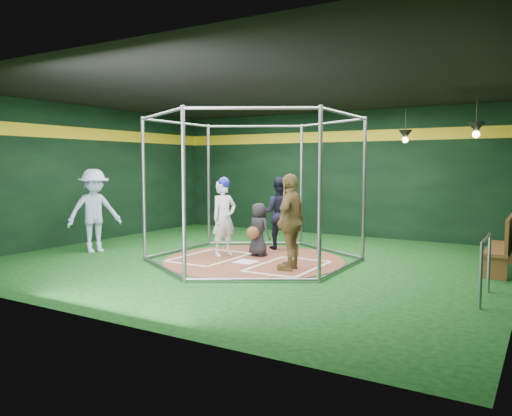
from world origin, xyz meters
The scene contains 15 objects.
room_shell centered at (0.00, 0.01, 1.75)m, with size 10.10×9.10×3.53m.
clay_disc centered at (0.00, 0.00, 0.01)m, with size 3.80×3.80×0.01m, color brown.
home_plate centered at (0.00, -0.30, 0.02)m, with size 0.43×0.43×0.01m, color white.
batter_box_left centered at (-0.95, -0.25, 0.02)m, with size 1.17×1.77×0.01m.
batter_box_right centered at (0.95, -0.25, 0.02)m, with size 1.17×1.77×0.01m.
batting_cage centered at (0.00, 0.00, 1.50)m, with size 4.05×4.67×3.00m.
pendant_lamp_near centered at (2.20, 3.60, 2.74)m, with size 0.34×0.34×0.90m.
pendant_lamp_far centered at (4.00, 2.00, 2.74)m, with size 0.34×0.34×0.90m.
batter_figure centered at (-0.79, 0.06, 0.88)m, with size 0.58×0.71×1.73m.
visitor_leopard centered at (1.10, -0.47, 0.93)m, with size 1.07×0.45×1.83m, color #9E8143.
catcher_figure centered at (-0.14, 0.43, 0.59)m, with size 0.64×0.63×1.17m.
umpire centered at (-0.19, 1.49, 0.87)m, with size 0.83×0.65×1.71m, color black.
bystander_blue centered at (-3.67, -1.00, 0.96)m, with size 1.24×0.71×1.91m, color #A8BADF.
dugout_bench centered at (4.63, 1.47, 0.54)m, with size 0.43×1.82×1.06m.
steel_railing centered at (4.55, -0.92, 0.64)m, with size 0.05×1.10×0.95m.
Camera 1 is at (5.33, -8.91, 2.02)m, focal length 35.00 mm.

